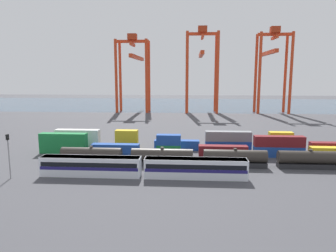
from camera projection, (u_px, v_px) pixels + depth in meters
ground_plane at (179, 128)px, 120.88m from camera, size 420.00×420.00×0.00m
harbour_water at (184, 104)px, 223.55m from camera, size 400.00×110.00×0.01m
passenger_train at (143, 166)px, 61.76m from camera, size 40.76×3.14×3.90m
freight_tank_row at (235, 158)px, 68.67m from camera, size 77.80×2.71×4.17m
signal_mast at (8, 150)px, 60.19m from camera, size 0.36×0.60×8.76m
shipping_container_0 at (64, 148)px, 81.12m from camera, size 12.10×2.44×2.60m
shipping_container_1 at (63, 138)px, 80.71m from camera, size 12.10×2.44×2.60m
shipping_container_2 at (116, 149)px, 80.18m from camera, size 12.10×2.44×2.60m
shipping_container_3 at (169, 150)px, 79.25m from camera, size 6.04×2.44×2.60m
shipping_container_4 at (169, 140)px, 78.84m from camera, size 6.04×2.44×2.60m
shipping_container_5 at (223, 151)px, 78.32m from camera, size 12.10×2.44×2.60m
shipping_container_6 at (279, 152)px, 77.38m from camera, size 12.10×2.44×2.60m
shipping_container_7 at (279, 141)px, 76.97m from camera, size 12.10×2.44×2.60m
shipping_container_8 at (335, 152)px, 76.45m from camera, size 12.10×2.44×2.60m
shipping_container_10 at (78, 143)px, 86.71m from camera, size 12.10×2.44×2.60m
shipping_container_11 at (78, 134)px, 86.30m from camera, size 12.10×2.44×2.60m
shipping_container_12 at (127, 144)px, 85.77m from camera, size 6.04×2.44×2.60m
shipping_container_13 at (127, 135)px, 85.36m from camera, size 6.04×2.44×2.60m
shipping_container_14 at (177, 145)px, 84.83m from camera, size 12.10×2.44×2.60m
shipping_container_15 at (228, 146)px, 83.89m from camera, size 12.10×2.44×2.60m
shipping_container_16 at (228, 136)px, 83.48m from camera, size 12.10×2.44×2.60m
shipping_container_17 at (280, 146)px, 82.95m from camera, size 6.04×2.44×2.60m
shipping_container_18 at (281, 137)px, 82.54m from camera, size 6.04×2.44×2.60m
shipping_container_19 at (334, 147)px, 82.01m from camera, size 12.10×2.44×2.60m
gantry_crane_west at (134, 65)px, 175.49m from camera, size 18.05×41.29×42.34m
gantry_crane_central at (202, 61)px, 171.72m from camera, size 17.56×37.38×45.96m
gantry_crane_east at (272, 61)px, 169.36m from camera, size 17.59×37.55×45.36m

